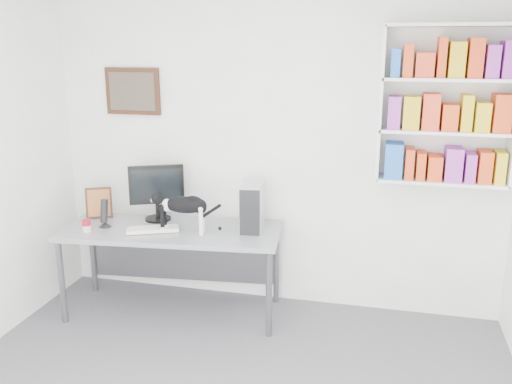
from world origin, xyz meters
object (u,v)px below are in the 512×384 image
desk (173,271)px  leaning_print (99,202)px  monitor (157,192)px  keyboard (153,229)px  speaker (104,213)px  soup_can (87,226)px  bookshelf (447,106)px  pc_tower (252,206)px  cat (184,214)px

desk → leaning_print: leaning_print is taller
monitor → keyboard: monitor is taller
speaker → soup_can: speaker is taller
keyboard → leaning_print: 0.69m
bookshelf → speaker: bearing=-171.4°
bookshelf → leaning_print: size_ratio=4.29×
pc_tower → cat: bearing=-162.2°
monitor → cat: bearing=-63.2°
monitor → pc_tower: (0.89, -0.03, -0.06)m
desk → monitor: size_ratio=3.62×
keyboard → cat: 0.31m
pc_tower → cat: size_ratio=0.74×
desk → leaning_print: bearing=162.8°
desk → keyboard: keyboard is taller
speaker → cat: size_ratio=0.48×
keyboard → cat: size_ratio=0.81×
desk → monitor: (-0.21, 0.21, 0.65)m
soup_can → cat: 0.84m
speaker → leaning_print: (-0.18, 0.23, 0.02)m
bookshelf → soup_can: bookshelf is taller
soup_can → pc_tower: bearing=16.9°
monitor → keyboard: (0.08, -0.30, -0.24)m
desk → cat: size_ratio=3.48×
leaning_print → speaker: bearing=-78.4°
monitor → soup_can: bearing=-161.9°
speaker → pc_tower: bearing=26.6°
speaker → leaning_print: leaning_print is taller
pc_tower → soup_can: pc_tower is taller
cat → soup_can: bearing=-174.5°
pc_tower → leaning_print: 1.44m
monitor → soup_can: size_ratio=4.92×
desk → leaning_print: size_ratio=6.46×
pc_tower → soup_can: (-1.34, -0.41, -0.15)m
monitor → pc_tower: bearing=-27.3°
bookshelf → monitor: 2.54m
desk → cat: (0.15, -0.07, 0.55)m
leaning_print → cat: cat is taller
bookshelf → monitor: bookshelf is taller
soup_can → cat: cat is taller
bookshelf → desk: (-2.19, -0.34, -1.46)m
monitor → soup_can: monitor is taller
speaker → soup_can: 0.19m
monitor → speaker: (-0.37, -0.29, -0.13)m
pc_tower → cat: 0.58m
desk → soup_can: 0.83m
keyboard → soup_can: size_ratio=4.14×
pc_tower → soup_can: bearing=-170.5°
speaker → desk: bearing=22.9°
bookshelf → leaning_print: 3.10m
bookshelf → desk: bearing=-171.3°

